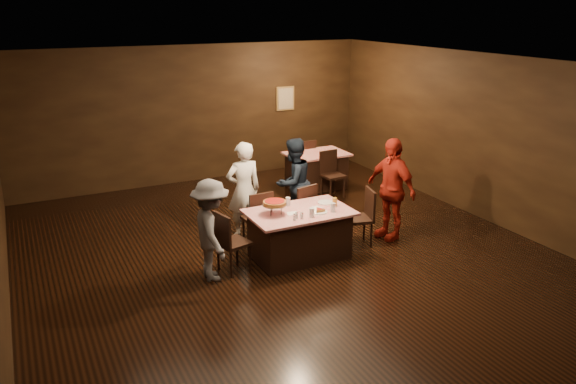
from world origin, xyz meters
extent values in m
plane|color=black|center=(0.00, 0.00, 0.00)|extent=(10.00, 10.00, 0.00)
cube|color=silver|center=(0.00, 0.00, 3.00)|extent=(8.00, 10.00, 0.04)
cube|color=black|center=(0.00, 5.00, 1.50)|extent=(8.00, 0.04, 3.00)
cube|color=black|center=(4.00, 0.00, 1.50)|extent=(0.04, 10.00, 3.00)
cube|color=tan|center=(2.20, 4.97, 1.70)|extent=(0.46, 0.03, 0.56)
cube|color=beige|center=(2.20, 4.95, 1.70)|extent=(0.38, 0.01, 0.48)
cube|color=#A40A13|center=(0.16, 0.32, 0.39)|extent=(1.60, 1.00, 0.77)
cube|color=red|center=(2.14, 3.31, 0.39)|extent=(1.30, 0.90, 0.77)
cube|color=black|center=(-0.24, 1.07, 0.47)|extent=(0.43, 0.43, 0.95)
cube|color=black|center=(0.56, 1.07, 0.47)|extent=(0.50, 0.50, 0.95)
cube|color=black|center=(-0.94, 0.32, 0.47)|extent=(0.51, 0.51, 0.95)
cube|color=black|center=(1.26, 0.32, 0.47)|extent=(0.51, 0.51, 0.95)
cube|color=black|center=(2.14, 2.61, 0.47)|extent=(0.45, 0.45, 0.95)
cube|color=black|center=(2.14, 3.91, 0.47)|extent=(0.43, 0.43, 0.95)
imported|color=white|center=(-0.29, 1.49, 0.83)|extent=(0.62, 0.42, 1.67)
imported|color=black|center=(0.69, 1.59, 0.80)|extent=(0.94, 0.84, 1.60)
imported|color=slate|center=(-1.31, 0.23, 0.75)|extent=(0.64, 1.02, 1.50)
imported|color=#AB2214|center=(1.90, 0.35, 0.87)|extent=(0.60, 1.08, 1.74)
cylinder|color=black|center=(-0.24, 0.47, 0.84)|extent=(0.01, 0.01, 0.15)
cylinder|color=black|center=(-0.33, 0.32, 0.84)|extent=(0.01, 0.01, 0.15)
cylinder|color=black|center=(-0.16, 0.32, 0.84)|extent=(0.01, 0.01, 0.15)
cylinder|color=silver|center=(-0.24, 0.37, 0.93)|extent=(0.38, 0.38, 0.01)
cylinder|color=#B27233|center=(-0.24, 0.37, 0.96)|extent=(0.35, 0.35, 0.05)
cylinder|color=#A5140C|center=(-0.24, 0.37, 0.98)|extent=(0.30, 0.30, 0.01)
cylinder|color=white|center=(0.41, 0.14, 0.78)|extent=(0.25, 0.25, 0.01)
cylinder|color=#B27233|center=(0.41, 0.14, 0.81)|extent=(0.18, 0.18, 0.04)
cylinder|color=#A5140C|center=(0.41, 0.14, 0.83)|extent=(0.14, 0.14, 0.01)
cylinder|color=white|center=(0.71, 0.47, 0.78)|extent=(0.25, 0.25, 0.01)
cylinder|color=silver|center=(0.21, 0.02, 0.84)|extent=(0.08, 0.08, 0.14)
cylinder|color=silver|center=(0.61, 0.07, 0.84)|extent=(0.08, 0.08, 0.14)
cylinder|color=#BF7F26|center=(0.76, 0.27, 0.84)|extent=(0.08, 0.08, 0.14)
cylinder|color=silver|center=(0.11, 0.62, 0.84)|extent=(0.08, 0.08, 0.14)
cylinder|color=silver|center=(-0.02, 0.07, 0.81)|extent=(0.04, 0.04, 0.08)
cylinder|color=silver|center=(-0.02, 0.07, 0.85)|extent=(0.05, 0.05, 0.02)
cylinder|color=silver|center=(0.04, 0.02, 0.81)|extent=(0.04, 0.04, 0.08)
cylinder|color=silver|center=(0.04, 0.02, 0.85)|extent=(0.05, 0.05, 0.02)
cylinder|color=silver|center=(-0.08, 0.02, 0.81)|extent=(0.04, 0.04, 0.08)
cylinder|color=silver|center=(-0.08, 0.02, 0.85)|extent=(0.05, 0.05, 0.02)
cube|color=white|center=(0.46, 0.32, 0.77)|extent=(0.19, 0.19, 0.01)
cube|color=white|center=(0.01, 0.27, 0.77)|extent=(0.21, 0.21, 0.01)
camera|label=1|loc=(-3.62, -6.88, 3.81)|focal=35.00mm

